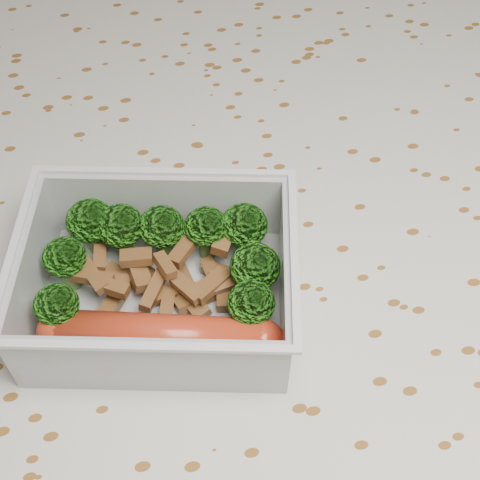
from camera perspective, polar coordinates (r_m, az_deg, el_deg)
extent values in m
cube|color=brown|center=(0.52, -0.26, -3.55)|extent=(1.40, 0.90, 0.04)
cube|color=silver|center=(0.50, -0.27, -2.06)|extent=(1.46, 0.96, 0.01)
cube|color=silver|center=(0.91, -7.36, 18.50)|extent=(1.46, 0.01, 0.18)
cube|color=silver|center=(0.48, -6.65, -5.32)|extent=(0.20, 0.17, 0.00)
cube|color=silver|center=(0.49, -6.27, 2.97)|extent=(0.17, 0.05, 0.06)
cube|color=silver|center=(0.42, -7.89, -10.45)|extent=(0.17, 0.05, 0.06)
cube|color=silver|center=(0.45, 3.83, -3.43)|extent=(0.04, 0.12, 0.06)
cube|color=silver|center=(0.47, -17.32, -2.88)|extent=(0.04, 0.12, 0.06)
cube|color=silver|center=(0.47, -6.53, 5.80)|extent=(0.18, 0.05, 0.00)
cube|color=silver|center=(0.39, -8.45, -8.99)|extent=(0.18, 0.05, 0.00)
cube|color=silver|center=(0.42, 4.67, -1.11)|extent=(0.04, 0.13, 0.00)
cube|color=silver|center=(0.45, -18.78, -0.63)|extent=(0.04, 0.13, 0.00)
cylinder|color=#608C3F|center=(0.50, -12.26, 0.04)|extent=(0.01, 0.01, 0.02)
ellipsoid|color=#2E7E1B|center=(0.49, -12.68, 1.61)|extent=(0.03, 0.03, 0.03)
cylinder|color=#608C3F|center=(0.50, -9.81, -0.38)|extent=(0.01, 0.01, 0.02)
ellipsoid|color=#2E7E1B|center=(0.48, -10.16, 1.19)|extent=(0.03, 0.03, 0.03)
cylinder|color=#608C3F|center=(0.49, -6.48, -0.46)|extent=(0.01, 0.01, 0.02)
ellipsoid|color=#2E7E1B|center=(0.48, -6.71, 1.12)|extent=(0.03, 0.03, 0.03)
cylinder|color=#608C3F|center=(0.49, -2.81, -0.43)|extent=(0.01, 0.01, 0.02)
ellipsoid|color=#2E7E1B|center=(0.47, -2.91, 1.16)|extent=(0.03, 0.03, 0.03)
cylinder|color=#608C3F|center=(0.49, 0.36, -0.31)|extent=(0.01, 0.01, 0.02)
ellipsoid|color=#2E7E1B|center=(0.47, 0.37, 1.29)|extent=(0.03, 0.03, 0.03)
cylinder|color=#608C3F|center=(0.49, -14.25, -2.94)|extent=(0.01, 0.01, 0.02)
ellipsoid|color=#2E7E1B|center=(0.47, -14.76, -1.43)|extent=(0.03, 0.03, 0.03)
cylinder|color=#608C3F|center=(0.47, 1.25, -3.83)|extent=(0.01, 0.01, 0.02)
ellipsoid|color=#2E7E1B|center=(0.45, 1.30, -2.29)|extent=(0.03, 0.03, 0.03)
cylinder|color=#608C3F|center=(0.47, -14.84, -6.77)|extent=(0.01, 0.01, 0.02)
ellipsoid|color=#2E7E1B|center=(0.45, -15.39, -5.34)|extent=(0.03, 0.03, 0.03)
cylinder|color=#608C3F|center=(0.45, 0.92, -6.87)|extent=(0.01, 0.01, 0.02)
ellipsoid|color=#2E7E1B|center=(0.43, 0.96, -5.40)|extent=(0.03, 0.03, 0.03)
cube|color=brown|center=(0.49, -9.39, -2.00)|extent=(0.02, 0.03, 0.01)
cube|color=brown|center=(0.47, -8.84, -1.48)|extent=(0.02, 0.01, 0.01)
cube|color=brown|center=(0.46, -2.52, -3.87)|extent=(0.03, 0.03, 0.01)
cube|color=brown|center=(0.49, -8.46, -2.54)|extent=(0.02, 0.03, 0.01)
cube|color=brown|center=(0.47, -12.43, -2.89)|extent=(0.02, 0.03, 0.01)
cube|color=brown|center=(0.48, -4.78, -3.33)|extent=(0.01, 0.02, 0.01)
cube|color=brown|center=(0.47, -6.01, -4.54)|extent=(0.03, 0.01, 0.01)
cube|color=brown|center=(0.49, -9.29, -1.37)|extent=(0.02, 0.03, 0.01)
cube|color=brown|center=(0.47, -3.74, -4.98)|extent=(0.03, 0.02, 0.01)
cube|color=brown|center=(0.47, -1.43, -0.05)|extent=(0.02, 0.03, 0.01)
cube|color=brown|center=(0.48, -8.70, -2.64)|extent=(0.02, 0.03, 0.01)
cube|color=brown|center=(0.46, -4.56, -4.12)|extent=(0.02, 0.03, 0.01)
cube|color=brown|center=(0.47, -4.07, -5.25)|extent=(0.02, 0.03, 0.01)
cube|color=brown|center=(0.46, -10.91, -3.98)|extent=(0.03, 0.02, 0.01)
cube|color=brown|center=(0.48, -11.91, -1.55)|extent=(0.01, 0.02, 0.01)
cube|color=brown|center=(0.48, -10.65, -3.53)|extent=(0.03, 0.02, 0.01)
cube|color=brown|center=(0.47, -11.06, -5.73)|extent=(0.02, 0.03, 0.01)
cube|color=brown|center=(0.48, -1.48, -2.84)|extent=(0.03, 0.03, 0.01)
cube|color=brown|center=(0.46, -7.40, -4.32)|extent=(0.02, 0.03, 0.01)
cube|color=brown|center=(0.47, -4.71, -0.68)|extent=(0.03, 0.03, 0.01)
cube|color=brown|center=(0.47, -1.21, -3.00)|extent=(0.02, 0.01, 0.01)
cube|color=brown|center=(0.46, -6.43, -2.17)|extent=(0.02, 0.02, 0.01)
cube|color=brown|center=(0.48, -10.26, -3.05)|extent=(0.02, 0.03, 0.01)
cube|color=brown|center=(0.47, -12.47, -3.13)|extent=(0.03, 0.02, 0.01)
cube|color=brown|center=(0.47, -1.42, -4.85)|extent=(0.01, 0.02, 0.01)
cube|color=brown|center=(0.47, -6.27, -5.61)|extent=(0.02, 0.03, 0.01)
cube|color=brown|center=(0.48, -2.25, -3.10)|extent=(0.01, 0.03, 0.01)
cube|color=brown|center=(0.46, -2.09, -3.86)|extent=(0.03, 0.02, 0.01)
cylinder|color=#B03018|center=(0.44, -6.82, -8.11)|extent=(0.14, 0.07, 0.03)
sphere|color=#B03018|center=(0.44, 1.93, -8.59)|extent=(0.03, 0.03, 0.03)
sphere|color=#B03018|center=(0.46, -15.17, -7.47)|extent=(0.03, 0.03, 0.03)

